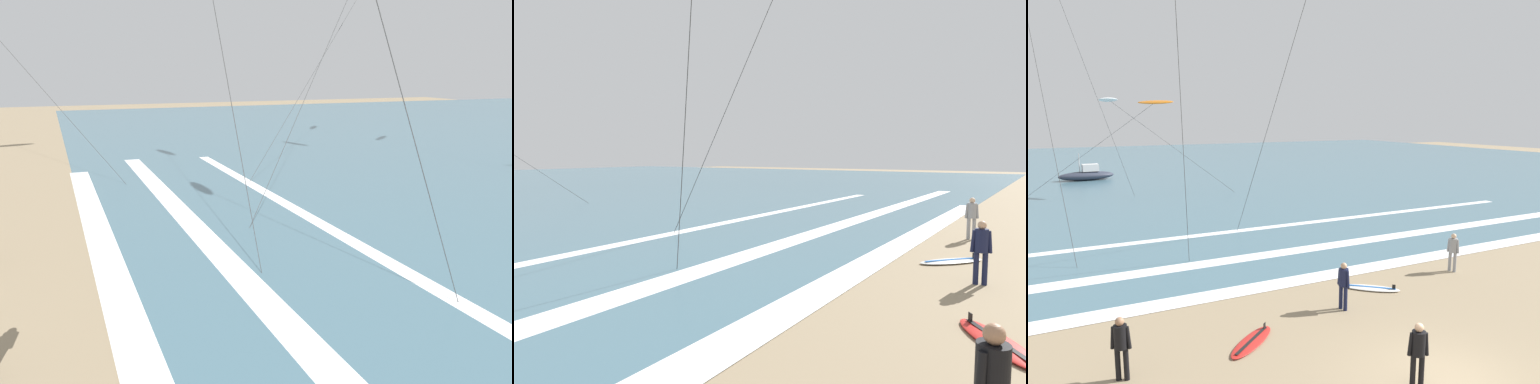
% 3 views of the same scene
% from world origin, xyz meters
% --- Properties ---
extents(wave_foam_shoreline, '(39.48, 1.02, 0.01)m').
position_xyz_m(wave_foam_shoreline, '(-1.62, 7.89, 0.01)').
color(wave_foam_shoreline, white).
rests_on(wave_foam_shoreline, ocean_surface).
extents(wave_foam_mid_break, '(53.29, 0.98, 0.01)m').
position_xyz_m(wave_foam_mid_break, '(1.92, 11.49, 0.01)').
color(wave_foam_mid_break, white).
rests_on(wave_foam_mid_break, ocean_surface).
extents(wave_foam_outer_break, '(45.25, 0.63, 0.01)m').
position_xyz_m(wave_foam_outer_break, '(-1.36, 16.31, 0.01)').
color(wave_foam_outer_break, white).
rests_on(wave_foam_outer_break, ocean_surface).
extents(surfer_right_near, '(0.32, 0.51, 1.60)m').
position_xyz_m(surfer_right_near, '(0.32, 4.85, 0.96)').
color(surfer_right_near, '#141938').
rests_on(surfer_right_near, ground).
extents(surfer_background_far, '(0.32, 0.50, 1.60)m').
position_xyz_m(surfer_background_far, '(6.46, 5.99, 0.96)').
color(surfer_background_far, gray).
rests_on(surfer_background_far, ground).
extents(surfboard_foreground_flat, '(1.98, 1.83, 0.25)m').
position_xyz_m(surfboard_foreground_flat, '(2.27, 5.89, 0.05)').
color(surfboard_foreground_flat, silver).
rests_on(surfboard_foreground_flat, ground).
extents(surfboard_near_water, '(2.00, 1.80, 0.25)m').
position_xyz_m(surfboard_near_water, '(-3.26, 4.09, 0.05)').
color(surfboard_near_water, red).
rests_on(surfboard_near_water, ground).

